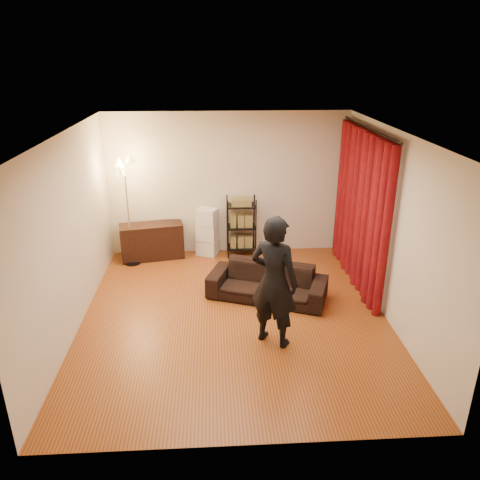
{
  "coord_description": "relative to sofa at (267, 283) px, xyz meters",
  "views": [
    {
      "loc": [
        -0.28,
        -6.08,
        3.68
      ],
      "look_at": [
        0.1,
        0.3,
        1.1
      ],
      "focal_mm": 35.0,
      "sensor_mm": 36.0,
      "label": 1
    }
  ],
  "objects": [
    {
      "name": "sofa",
      "position": [
        0.0,
        0.0,
        0.0
      ],
      "size": [
        1.99,
        1.32,
        0.54
      ],
      "primitive_type": "imported",
      "rotation": [
        0.0,
        0.0,
        -0.36
      ],
      "color": "black",
      "rests_on": "ground"
    },
    {
      "name": "curtain_rod",
      "position": [
        1.6,
        0.6,
        2.31
      ],
      "size": [
        0.04,
        2.65,
        0.04
      ],
      "primitive_type": "cylinder",
      "rotation": [
        1.57,
        0.0,
        0.0
      ],
      "color": "black",
      "rests_on": "wall_right"
    },
    {
      "name": "curtain",
      "position": [
        1.58,
        0.6,
        1.0
      ],
      "size": [
        0.22,
        2.65,
        2.55
      ],
      "primitive_type": null,
      "color": "maroon",
      "rests_on": "ground"
    },
    {
      "name": "floor_lamp",
      "position": [
        -2.36,
        1.47,
        0.73
      ],
      "size": [
        0.47,
        0.47,
        2.0
      ],
      "primitive_type": null,
      "rotation": [
        0.0,
        0.0,
        -0.37
      ],
      "color": "silver",
      "rests_on": "ground"
    },
    {
      "name": "wall_left",
      "position": [
        -2.8,
        -0.52,
        1.08
      ],
      "size": [
        0.0,
        5.0,
        5.0
      ],
      "primitive_type": "plane",
      "rotation": [
        1.57,
        0.0,
        1.57
      ],
      "color": "beige",
      "rests_on": "ground"
    },
    {
      "name": "storage_boxes",
      "position": [
        -0.96,
        1.79,
        0.2
      ],
      "size": [
        0.46,
        0.42,
        0.94
      ],
      "primitive_type": null,
      "rotation": [
        0.0,
        0.0,
        -0.36
      ],
      "color": "beige",
      "rests_on": "ground"
    },
    {
      "name": "wire_shelf",
      "position": [
        -0.3,
        1.75,
        0.31
      ],
      "size": [
        0.56,
        0.42,
        1.15
      ],
      "primitive_type": null,
      "rotation": [
        0.0,
        0.0,
        0.11
      ],
      "color": "black",
      "rests_on": "ground"
    },
    {
      "name": "wall_right",
      "position": [
        1.7,
        -0.52,
        1.08
      ],
      "size": [
        0.0,
        5.0,
        5.0
      ],
      "primitive_type": "plane",
      "rotation": [
        1.57,
        0.0,
        -1.57
      ],
      "color": "beige",
      "rests_on": "ground"
    },
    {
      "name": "floor",
      "position": [
        -0.55,
        -0.52,
        -0.27
      ],
      "size": [
        5.0,
        5.0,
        0.0
      ],
      "primitive_type": "plane",
      "color": "brown",
      "rests_on": "ground"
    },
    {
      "name": "wall_front",
      "position": [
        -0.55,
        -3.02,
        1.08
      ],
      "size": [
        5.0,
        0.0,
        5.0
      ],
      "primitive_type": "plane",
      "rotation": [
        -1.57,
        0.0,
        0.0
      ],
      "color": "beige",
      "rests_on": "ground"
    },
    {
      "name": "ceiling",
      "position": [
        -0.55,
        -0.52,
        2.43
      ],
      "size": [
        5.0,
        5.0,
        0.0
      ],
      "primitive_type": "plane",
      "rotation": [
        3.14,
        0.0,
        0.0
      ],
      "color": "white",
      "rests_on": "ground"
    },
    {
      "name": "wall_back",
      "position": [
        -0.55,
        1.98,
        1.08
      ],
      "size": [
        5.0,
        0.0,
        5.0
      ],
      "primitive_type": "plane",
      "rotation": [
        1.57,
        0.0,
        0.0
      ],
      "color": "beige",
      "rests_on": "ground"
    },
    {
      "name": "media_cabinet",
      "position": [
        -2.0,
        1.7,
        0.07
      ],
      "size": [
        1.22,
        0.65,
        0.68
      ],
      "primitive_type": "cube",
      "rotation": [
        0.0,
        0.0,
        0.19
      ],
      "color": "black",
      "rests_on": "ground"
    },
    {
      "name": "person",
      "position": [
        -0.06,
        -1.21,
        0.64
      ],
      "size": [
        0.79,
        0.73,
        1.81
      ],
      "primitive_type": "imported",
      "rotation": [
        0.0,
        0.0,
        2.57
      ],
      "color": "black",
      "rests_on": "ground"
    }
  ]
}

